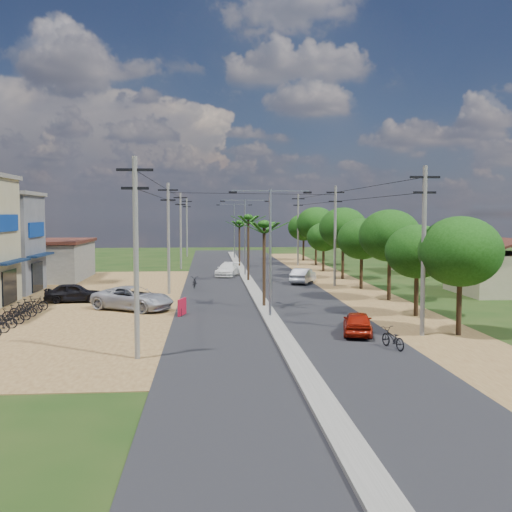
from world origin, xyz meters
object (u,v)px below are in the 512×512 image
Objects in this scene: car_parked_silver at (133,299)px; moto_rider_east at (393,339)px; car_red_near at (358,324)px; parked_scooter_row at (13,315)px; roadside_sign at (182,307)px; car_white_far at (227,270)px; car_silver_mid at (303,276)px; car_parked_dark at (74,293)px.

moto_rider_east is at bearing -102.58° from car_parked_silver.
car_red_near is 0.38× the size of parked_scooter_row.
parked_scooter_row is (-6.52, -4.27, -0.29)m from car_parked_silver.
roadside_sign is 10.06m from parked_scooter_row.
car_red_near is 0.80× the size of car_white_far.
roadside_sign is (-10.50, -16.90, -0.15)m from car_silver_mid.
car_silver_mid is at bearing 42.53° from parked_scooter_row.
roadside_sign is at bearing 82.12° from car_silver_mid.
car_parked_dark is at bearing -24.21° from car_red_near.
car_red_near reaches higher than parked_scooter_row.
car_silver_mid is at bearing 76.45° from roadside_sign.
car_white_far is 0.47× the size of parked_scooter_row.
car_parked_dark is (-17.74, 13.32, 0.07)m from car_red_near.
car_red_near is 20.19m from parked_scooter_row.
car_silver_mid is 9.80m from car_white_far.
car_parked_silver is at bearing 70.09° from car_silver_mid.
car_red_near reaches higher than roadside_sign.
car_silver_mid is at bearing -79.43° from car_red_near.
parked_scooter_row is at bearing -104.03° from car_white_far.
roadside_sign reaches higher than parked_scooter_row.
car_parked_dark is 2.17× the size of moto_rider_east.
car_silver_mid is 21.41m from car_parked_dark.
car_silver_mid and car_parked_dark have the same top height.
parked_scooter_row is at bearing 164.01° from car_parked_dark.
car_red_near is 0.87× the size of car_silver_mid.
car_red_near is at bearing -65.36° from car_white_far.
car_red_near is 23.89m from car_silver_mid.
car_white_far is (-6.82, 7.04, -0.02)m from car_silver_mid.
car_silver_mid is 19.90m from roadside_sign.
car_parked_silver reaches higher than parked_scooter_row.
car_white_far is 34.97m from moto_rider_east.
car_silver_mid is 3.30× the size of roadside_sign.
car_white_far reaches higher than car_red_near.
car_red_near is at bearing -90.86° from moto_rider_east.
car_red_near is 1.97× the size of moto_rider_east.
car_parked_dark reaches higher than car_red_near.
moto_rider_east is 0.19× the size of parked_scooter_row.
car_parked_dark is at bearing 53.50° from car_silver_mid.
roadside_sign is at bearing -95.88° from car_parked_silver.
car_silver_mid is 0.75× the size of car_parked_silver.
roadside_sign is (-3.68, -23.95, -0.13)m from car_white_far.
roadside_sign is (8.13, -6.35, -0.15)m from car_parked_dark.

